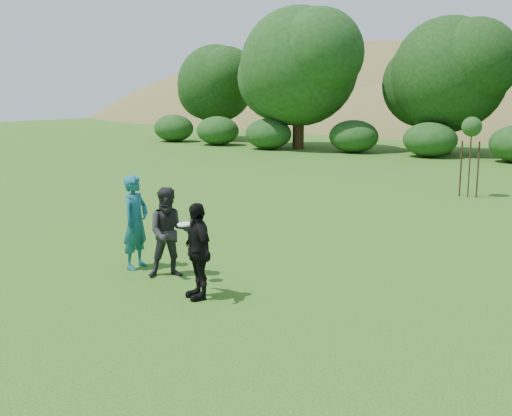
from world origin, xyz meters
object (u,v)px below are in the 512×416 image
(player_teal, at_px, (136,222))
(player_black, at_px, (197,251))
(player_grey, at_px, (169,232))
(sapling, at_px, (472,129))

(player_teal, relative_size, player_black, 1.13)
(player_grey, distance_m, sapling, 13.72)
(player_black, distance_m, sapling, 14.32)
(player_black, height_order, sapling, sapling)
(player_teal, bearing_deg, player_black, -119.38)
(player_grey, xyz_separation_m, sapling, (2.15, 13.47, 1.49))
(player_grey, height_order, sapling, sapling)
(sapling, bearing_deg, player_teal, -103.41)
(player_grey, xyz_separation_m, player_black, (1.35, -0.75, -0.03))
(sapling, bearing_deg, player_black, -93.23)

